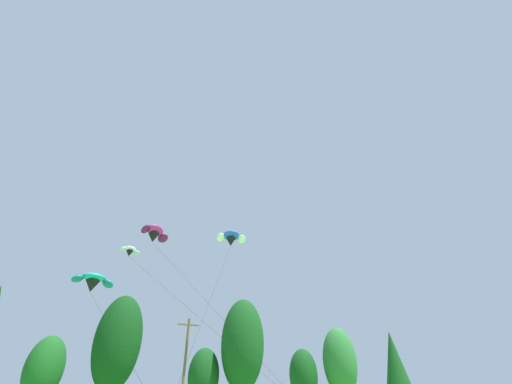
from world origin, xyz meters
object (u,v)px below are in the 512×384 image
at_px(parafoil_kite_far_teal, 93,282).
at_px(parafoil_kite_high_blue_white, 231,238).
at_px(parafoil_kite_low_white, 130,251).
at_px(utility_pole, 184,368).
at_px(parafoil_kite_mid_magenta, 154,234).

bearing_deg(parafoil_kite_far_teal, parafoil_kite_high_blue_white, -3.79).
distance_m(parafoil_kite_high_blue_white, parafoil_kite_low_white, 11.37).
relative_size(utility_pole, parafoil_kite_far_teal, 0.55).
xyz_separation_m(parafoil_kite_high_blue_white, parafoil_kite_far_teal, (-12.68, 0.84, -6.12)).
height_order(utility_pole, parafoil_kite_far_teal, parafoil_kite_far_teal).
relative_size(parafoil_kite_high_blue_white, parafoil_kite_low_white, 1.09).
distance_m(parafoil_kite_mid_magenta, parafoil_kite_far_teal, 8.05).
xyz_separation_m(parafoil_kite_high_blue_white, parafoil_kite_low_white, (-10.00, 5.28, -1.12)).
bearing_deg(utility_pole, parafoil_kite_low_white, 168.02).
relative_size(parafoil_kite_mid_magenta, parafoil_kite_far_teal, 0.98).
height_order(parafoil_kite_high_blue_white, parafoil_kite_mid_magenta, parafoil_kite_mid_magenta).
xyz_separation_m(utility_pole, parafoil_kite_mid_magenta, (-5.05, -1.26, 12.76)).
distance_m(utility_pole, parafoil_kite_far_teal, 12.06).
bearing_deg(utility_pole, parafoil_kite_high_blue_white, -52.28).
bearing_deg(parafoil_kite_far_teal, utility_pole, 16.76).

